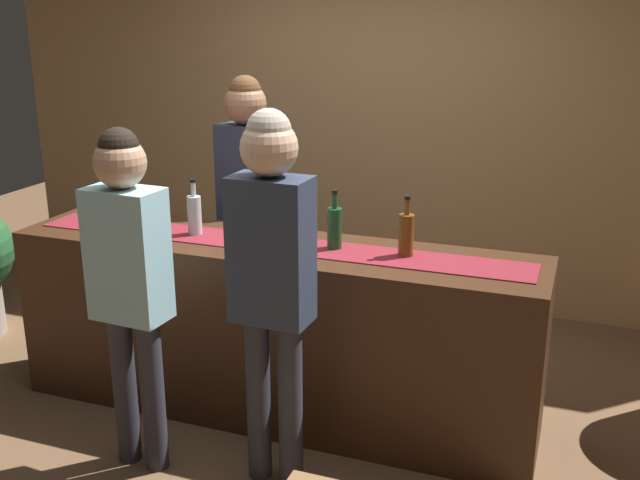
{
  "coord_description": "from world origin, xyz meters",
  "views": [
    {
      "loc": [
        1.48,
        -3.29,
        2.1
      ],
      "look_at": [
        0.27,
        0.0,
        1.0
      ],
      "focal_mm": 41.55,
      "sensor_mm": 36.0,
      "label": 1
    }
  ],
  "objects_px": {
    "wine_bottle_amber": "(406,234)",
    "customer_browsing": "(129,268)",
    "wine_bottle_clear": "(194,214)",
    "customer_sipping": "(271,262)",
    "wine_bottle_green": "(335,227)",
    "bartender": "(248,188)",
    "wine_glass_near_customer": "(163,209)",
    "wine_glass_mid_counter": "(289,233)"
  },
  "relations": [
    {
      "from": "customer_browsing",
      "to": "wine_bottle_amber",
      "type": "bearing_deg",
      "value": 37.17
    },
    {
      "from": "wine_bottle_green",
      "to": "wine_glass_mid_counter",
      "type": "xyz_separation_m",
      "value": [
        -0.19,
        -0.14,
        -0.01
      ]
    },
    {
      "from": "wine_glass_near_customer",
      "to": "customer_browsing",
      "type": "height_order",
      "value": "customer_browsing"
    },
    {
      "from": "bartender",
      "to": "customer_sipping",
      "type": "bearing_deg",
      "value": 134.08
    },
    {
      "from": "customer_browsing",
      "to": "wine_bottle_clear",
      "type": "bearing_deg",
      "value": 97.89
    },
    {
      "from": "wine_bottle_amber",
      "to": "customer_browsing",
      "type": "height_order",
      "value": "customer_browsing"
    },
    {
      "from": "wine_bottle_amber",
      "to": "wine_bottle_clear",
      "type": "distance_m",
      "value": 1.14
    },
    {
      "from": "wine_glass_near_customer",
      "to": "wine_glass_mid_counter",
      "type": "height_order",
      "value": "same"
    },
    {
      "from": "wine_bottle_green",
      "to": "customer_sipping",
      "type": "bearing_deg",
      "value": -96.84
    },
    {
      "from": "wine_bottle_clear",
      "to": "customer_sipping",
      "type": "relative_size",
      "value": 0.18
    },
    {
      "from": "wine_bottle_amber",
      "to": "customer_sipping",
      "type": "relative_size",
      "value": 0.18
    },
    {
      "from": "bartender",
      "to": "wine_bottle_clear",
      "type": "bearing_deg",
      "value": 100.35
    },
    {
      "from": "wine_bottle_green",
      "to": "bartender",
      "type": "relative_size",
      "value": 0.17
    },
    {
      "from": "wine_bottle_clear",
      "to": "customer_browsing",
      "type": "bearing_deg",
      "value": -85.77
    },
    {
      "from": "wine_glass_near_customer",
      "to": "customer_sipping",
      "type": "bearing_deg",
      "value": -34.3
    },
    {
      "from": "wine_bottle_amber",
      "to": "customer_browsing",
      "type": "relative_size",
      "value": 0.19
    },
    {
      "from": "wine_glass_near_customer",
      "to": "customer_browsing",
      "type": "xyz_separation_m",
      "value": [
        0.28,
        -0.73,
        -0.06
      ]
    },
    {
      "from": "wine_bottle_amber",
      "to": "wine_glass_near_customer",
      "type": "xyz_separation_m",
      "value": [
        -1.36,
        0.02,
        -0.01
      ]
    },
    {
      "from": "wine_bottle_clear",
      "to": "bartender",
      "type": "height_order",
      "value": "bartender"
    },
    {
      "from": "wine_glass_near_customer",
      "to": "wine_glass_mid_counter",
      "type": "xyz_separation_m",
      "value": [
        0.81,
        -0.17,
        0.0
      ]
    },
    {
      "from": "wine_bottle_clear",
      "to": "wine_bottle_green",
      "type": "bearing_deg",
      "value": 1.82
    },
    {
      "from": "customer_sipping",
      "to": "customer_browsing",
      "type": "height_order",
      "value": "customer_sipping"
    },
    {
      "from": "customer_sipping",
      "to": "customer_browsing",
      "type": "relative_size",
      "value": 1.06
    },
    {
      "from": "wine_bottle_green",
      "to": "wine_glass_near_customer",
      "type": "distance_m",
      "value": 1.0
    },
    {
      "from": "wine_bottle_green",
      "to": "wine_glass_near_customer",
      "type": "xyz_separation_m",
      "value": [
        -1.0,
        0.03,
        -0.01
      ]
    },
    {
      "from": "wine_bottle_amber",
      "to": "wine_glass_mid_counter",
      "type": "distance_m",
      "value": 0.57
    },
    {
      "from": "bartender",
      "to": "customer_sipping",
      "type": "relative_size",
      "value": 1.01
    },
    {
      "from": "wine_glass_mid_counter",
      "to": "customer_browsing",
      "type": "xyz_separation_m",
      "value": [
        -0.54,
        -0.57,
        -0.06
      ]
    },
    {
      "from": "wine_bottle_amber",
      "to": "wine_bottle_clear",
      "type": "height_order",
      "value": "same"
    },
    {
      "from": "wine_bottle_clear",
      "to": "customer_sipping",
      "type": "bearing_deg",
      "value": -39.71
    },
    {
      "from": "wine_bottle_clear",
      "to": "wine_glass_mid_counter",
      "type": "bearing_deg",
      "value": -11.14
    },
    {
      "from": "wine_glass_near_customer",
      "to": "bartender",
      "type": "distance_m",
      "value": 0.59
    },
    {
      "from": "wine_bottle_green",
      "to": "wine_bottle_clear",
      "type": "distance_m",
      "value": 0.77
    },
    {
      "from": "customer_sipping",
      "to": "customer_browsing",
      "type": "xyz_separation_m",
      "value": [
        -0.65,
        -0.1,
        -0.07
      ]
    },
    {
      "from": "wine_glass_mid_counter",
      "to": "customer_sipping",
      "type": "relative_size",
      "value": 0.08
    },
    {
      "from": "wine_bottle_amber",
      "to": "customer_browsing",
      "type": "bearing_deg",
      "value": -146.49
    },
    {
      "from": "wine_bottle_clear",
      "to": "customer_browsing",
      "type": "xyz_separation_m",
      "value": [
        0.05,
        -0.68,
        -0.07
      ]
    },
    {
      "from": "wine_bottle_amber",
      "to": "wine_glass_near_customer",
      "type": "distance_m",
      "value": 1.36
    },
    {
      "from": "wine_bottle_green",
      "to": "customer_browsing",
      "type": "xyz_separation_m",
      "value": [
        -0.72,
        -0.71,
        -0.07
      ]
    },
    {
      "from": "wine_glass_near_customer",
      "to": "customer_sipping",
      "type": "height_order",
      "value": "customer_sipping"
    },
    {
      "from": "wine_bottle_clear",
      "to": "wine_glass_near_customer",
      "type": "distance_m",
      "value": 0.23
    },
    {
      "from": "wine_bottle_green",
      "to": "wine_bottle_amber",
      "type": "height_order",
      "value": "same"
    }
  ]
}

